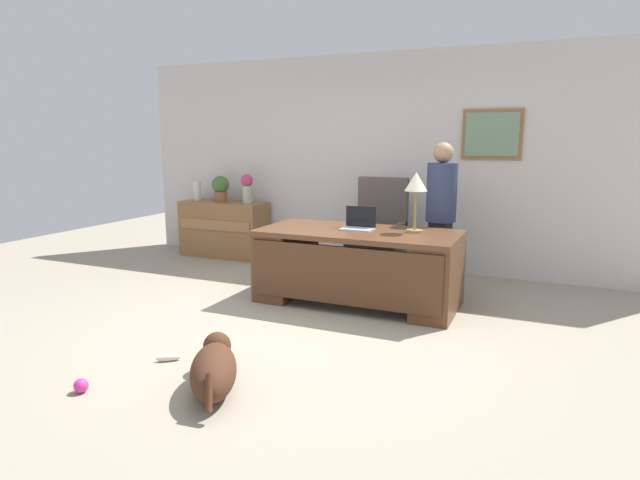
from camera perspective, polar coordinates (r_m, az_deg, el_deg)
The scene contains 14 objects.
ground_plane at distance 4.80m, azimuth -2.94°, elevation -9.33°, with size 12.00×12.00×0.00m, color #9E937F.
back_wall at distance 6.93m, azimuth 6.82°, elevation 8.26°, with size 7.00×0.16×2.70m.
desk at distance 5.38m, azimuth 3.99°, elevation -2.54°, with size 1.99×0.95×0.75m.
credenza at distance 7.68m, azimuth -10.20°, elevation 1.17°, with size 1.23×0.50×0.78m.
armchair at distance 6.36m, azimuth 6.26°, elevation 0.50°, with size 0.60×0.59×1.20m.
person_standing at distance 5.88m, azimuth 12.77°, elevation 2.49°, with size 0.32×0.32×1.61m.
dog_lying at distance 3.69m, azimuth -11.27°, elevation -13.31°, with size 0.60×0.76×0.30m.
laptop at distance 5.41m, azimuth 4.19°, elevation 1.76°, with size 0.32×0.22×0.22m.
desk_lamp at distance 5.25m, azimuth 10.23°, elevation 5.76°, with size 0.22×0.22×0.59m.
vase_with_flowers at distance 7.39m, azimuth -7.81°, elevation 5.64°, with size 0.17×0.17×0.39m.
vase_empty at distance 7.87m, azimuth -13.00°, elevation 5.13°, with size 0.11×0.11×0.27m, color silver.
potted_plant at distance 7.63m, azimuth -10.58°, elevation 5.54°, with size 0.24×0.24×0.36m.
dog_toy_ball at distance 3.97m, azimuth -24.19°, elevation -14.02°, with size 0.09×0.09×0.09m, color #D8338C.
dog_toy_bone at distance 4.27m, azimuth -15.87°, elevation -12.03°, with size 0.18×0.05×0.05m, color beige.
Camera 1 is at (2.04, -4.02, 1.65)m, focal length 29.93 mm.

